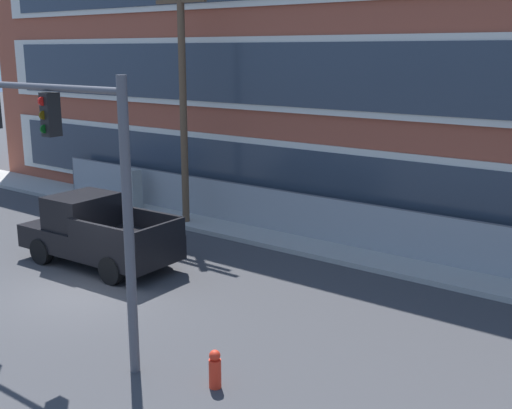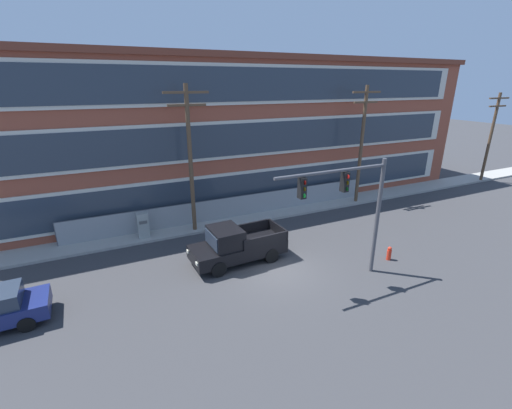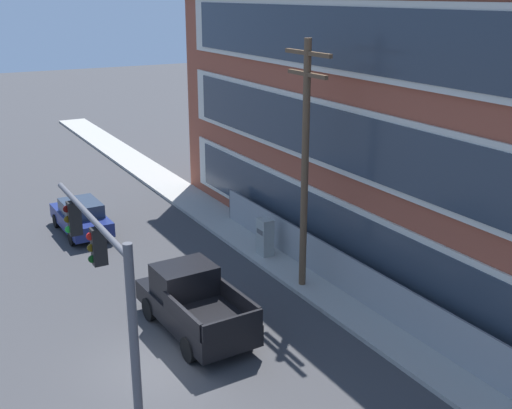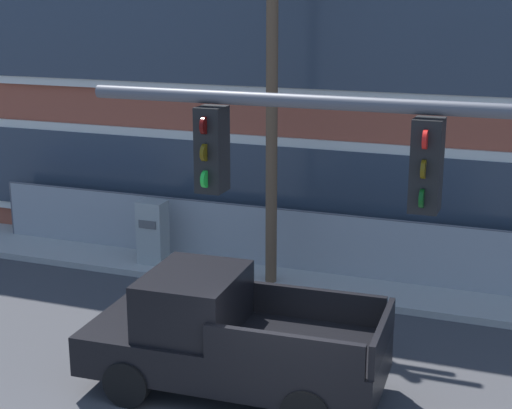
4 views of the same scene
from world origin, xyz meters
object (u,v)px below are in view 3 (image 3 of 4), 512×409
at_px(utility_pole_near_corner, 305,157).
at_px(electrical_cabinet, 265,239).
at_px(sedan_navy, 81,217).
at_px(pickup_truck_black, 193,303).
at_px(traffic_signal_mast, 108,288).

bearing_deg(utility_pole_near_corner, electrical_cabinet, 176.20).
height_order(sedan_navy, utility_pole_near_corner, utility_pole_near_corner).
bearing_deg(pickup_truck_black, traffic_signal_mast, -42.51).
xyz_separation_m(pickup_truck_black, electrical_cabinet, (-4.09, 5.08, -0.10)).
height_order(sedan_navy, electrical_cabinet, electrical_cabinet).
bearing_deg(electrical_cabinet, utility_pole_near_corner, -3.80).
relative_size(sedan_navy, utility_pole_near_corner, 0.48).
xyz_separation_m(traffic_signal_mast, utility_pole_near_corner, (-5.16, 8.76, 0.88)).
bearing_deg(utility_pole_near_corner, sedan_navy, -149.85).
relative_size(traffic_signal_mast, utility_pole_near_corner, 0.64).
bearing_deg(electrical_cabinet, pickup_truck_black, -51.17).
distance_m(traffic_signal_mast, sedan_navy, 15.71).
bearing_deg(pickup_truck_black, electrical_cabinet, 128.83).
xyz_separation_m(pickup_truck_black, utility_pole_near_corner, (-0.92, 4.87, 4.13)).
height_order(traffic_signal_mast, pickup_truck_black, traffic_signal_mast).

